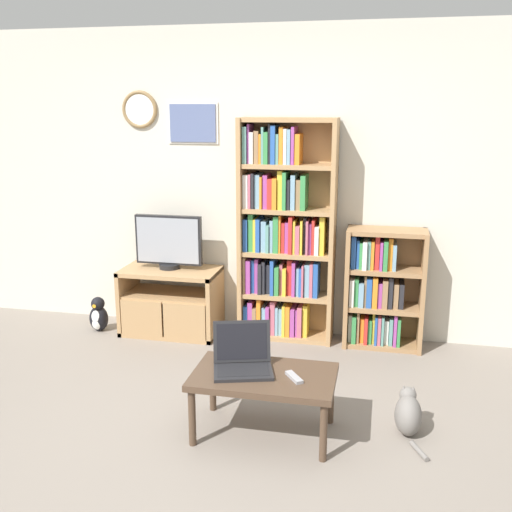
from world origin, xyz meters
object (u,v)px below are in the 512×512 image
Objects in this scene: remote_near_laptop at (294,377)px; cat at (408,413)px; bookshelf_short at (379,290)px; television at (169,242)px; penguin_figurine at (98,316)px; coffee_table at (264,381)px; bookshelf_tall at (283,235)px; laptop at (243,359)px; tv_stand at (171,301)px.

cat is (0.68, 0.22, -0.28)m from remote_near_laptop.
bookshelf_short is 6.34× the size of remote_near_laptop.
penguin_figurine is at bearing -167.42° from television.
remote_near_laptop is 0.76m from cat.
coffee_table is (1.15, -1.51, -0.46)m from television.
coffee_table is 0.20m from remote_near_laptop.
penguin_figurine is (-2.65, 1.18, 0.01)m from cat.
penguin_figurine reaches higher than cat.
bookshelf_short reaches higher than remote_near_laptop.
bookshelf_tall reaches higher than cat.
television is 0.99m from bookshelf_tall.
laptop is 1.35× the size of penguin_figurine.
bookshelf_tall is 0.92m from bookshelf_short.
television is 1.88× the size of penguin_figurine.
bookshelf_tall is 1.88× the size of bookshelf_short.
television is 0.69× the size of coffee_table.
bookshelf_short is 1.45m from cat.
television is 1.83m from bookshelf_short.
cat is at bearing -24.06° from penguin_figurine.
tv_stand is 0.85× the size of bookshelf_short.
laptop reaches higher than remote_near_laptop.
laptop is (-0.14, 0.04, 0.11)m from coffee_table.
laptop is at bearing 164.38° from coffee_table.
remote_near_laptop is at bearing -106.04° from bookshelf_short.
bookshelf_short is at bearing 5.01° from penguin_figurine.
laptop is at bearing -55.27° from tv_stand.
tv_stand is 0.67m from penguin_figurine.
television is 3.75× the size of remote_near_laptop.
cat is (1.00, 0.15, -0.33)m from laptop.
remote_near_laptop is (-0.46, -1.61, -0.07)m from bookshelf_short.
penguin_figurine is at bearing -172.06° from bookshelf_tall.
remote_near_laptop is (1.32, -1.50, 0.11)m from tv_stand.
tv_stand is 0.52m from television.
television is at bearing 107.95° from laptop.
remote_near_laptop reaches higher than coffee_table.
bookshelf_short reaches higher than penguin_figurine.
coffee_table reaches higher than cat.
tv_stand is at bearing 8.79° from penguin_figurine.
tv_stand is at bearing 127.61° from coffee_table.
cat is at bearing -81.36° from bookshelf_short.
television is 0.59× the size of bookshelf_short.
tv_stand is at bearing -70.11° from television.
television is 2.50m from cat.
bookshelf_short reaches higher than tv_stand.
penguin_figurine is at bearing 151.99° from cat.
coffee_table is (1.13, -1.47, 0.06)m from tv_stand.
laptop reaches higher than penguin_figurine.
tv_stand is 1.43× the size of television.
tv_stand reaches higher than remote_near_laptop.
laptop is 2.14m from penguin_figurine.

